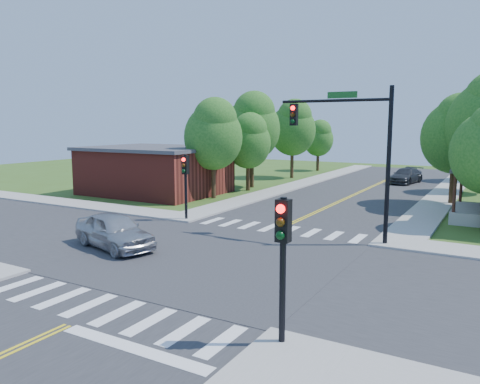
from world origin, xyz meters
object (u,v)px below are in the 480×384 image
Objects in this scene: signal_pole_nw at (185,175)px; signal_mast_ne at (352,139)px; car_silver at (114,231)px; car_dgrey at (406,176)px; signal_pole_se at (283,244)px.

signal_mast_ne is at bearing 0.07° from signal_pole_nw.
signal_pole_nw reaches higher than car_silver.
signal_mast_ne is 1.42× the size of car_dgrey.
car_dgrey is (6.84, 30.36, -0.09)m from car_silver.
car_dgrey is at bearing 3.50° from car_silver.
signal_mast_ne is 1.89× the size of signal_pole_nw.
signal_mast_ne is 24.30m from car_dgrey.
signal_mast_ne reaches higher than signal_pole_nw.
car_dgrey is (-3.53, 35.08, -1.96)m from signal_pole_se.
signal_pole_se is at bearing -81.44° from signal_mast_ne.
signal_pole_se is at bearing -98.31° from car_silver.
signal_mast_ne is 9.76m from signal_pole_nw.
signal_mast_ne is 1.89× the size of signal_pole_se.
signal_pole_se is 35.32m from car_dgrey.
car_dgrey is at bearing 95.75° from signal_pole_se.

